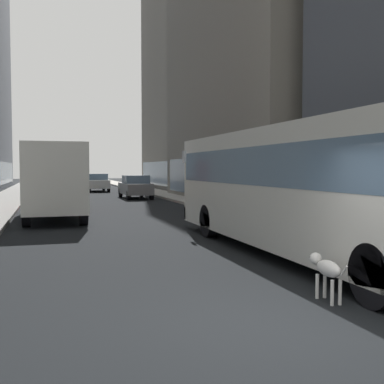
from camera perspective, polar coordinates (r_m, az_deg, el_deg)
name	(u,v)px	position (r m, az deg, el deg)	size (l,w,h in m)	color
ground_plane	(86,193)	(40.58, -12.72, -0.16)	(120.00, 120.00, 0.00)	black
sidewalk_left	(14,194)	(40.55, -20.78, -0.18)	(2.40, 110.00, 0.15)	gray
sidewalk_right	(152,192)	(41.39, -4.83, 0.06)	(2.40, 110.00, 0.15)	#ADA89E
building_right_mid	(287,47)	(32.40, 11.47, 16.84)	(11.48, 18.29, 19.92)	gray
building_right_far	(197,33)	(51.29, 0.59, 18.73)	(8.62, 16.09, 32.23)	gray
transit_bus	(301,182)	(11.59, 13.14, 1.15)	(2.78, 11.53, 3.05)	silver
car_grey_wagon	(135,187)	(33.13, -6.89, 0.64)	(1.78, 4.41, 1.62)	slate
car_yellow_taxi	(53,190)	(29.46, -16.57, 0.26)	(1.80, 4.46, 1.62)	yellow
car_white_van	(97,182)	(43.82, -11.48, 1.15)	(1.90, 4.68, 1.62)	silver
box_truck	(54,179)	(20.41, -16.40, 1.52)	(2.30, 7.50, 3.05)	#A51919
dalmatian_dog	(326,269)	(7.88, 15.99, -8.96)	(0.22, 0.96, 0.72)	white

